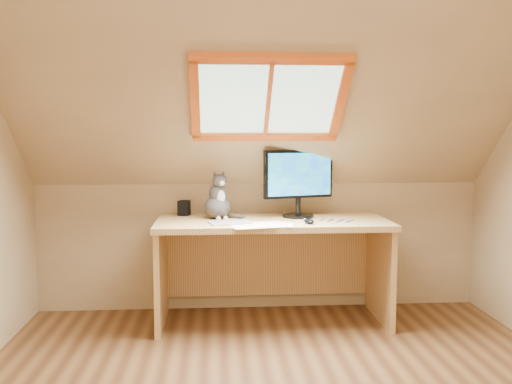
{
  "coord_description": "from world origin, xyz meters",
  "views": [
    {
      "loc": [
        -0.35,
        -2.73,
        1.4
      ],
      "look_at": [
        -0.08,
        1.0,
        1.01
      ],
      "focal_mm": 40.0,
      "sensor_mm": 36.0,
      "label": 1
    }
  ],
  "objects": [
    {
      "name": "room_shell",
      "position": [
        0.0,
        -0.09,
        1.43
      ],
      "size": [
        3.52,
        3.52,
        2.41
      ],
      "color": "tan",
      "rests_on": "ground"
    },
    {
      "name": "desk",
      "position": [
        0.06,
        1.45,
        0.54
      ],
      "size": [
        1.69,
        0.74,
        0.77
      ],
      "color": "#E3B96C",
      "rests_on": "ground"
    },
    {
      "name": "monitor",
      "position": [
        0.27,
        1.47,
        1.06
      ],
      "size": [
        0.53,
        0.23,
        0.5
      ],
      "color": "black",
      "rests_on": "desk"
    },
    {
      "name": "cat",
      "position": [
        -0.34,
        1.46,
        0.9
      ],
      "size": [
        0.27,
        0.29,
        0.36
      ],
      "color": "#45403D",
      "rests_on": "desk"
    },
    {
      "name": "desk_speaker",
      "position": [
        -0.59,
        1.63,
        0.83
      ],
      "size": [
        0.1,
        0.1,
        0.12
      ],
      "primitive_type": "cube",
      "rotation": [
        0.0,
        0.0,
        -0.31
      ],
      "color": "black",
      "rests_on": "desk"
    },
    {
      "name": "graphics_tablet",
      "position": [
        -0.25,
        1.22,
        0.78
      ],
      "size": [
        0.32,
        0.25,
        0.01
      ],
      "primitive_type": "cube",
      "rotation": [
        0.0,
        0.0,
        0.2
      ],
      "color": "#B2B2B7",
      "rests_on": "desk"
    },
    {
      "name": "mouse",
      "position": [
        0.3,
        1.16,
        0.79
      ],
      "size": [
        0.09,
        0.12,
        0.03
      ],
      "primitive_type": "ellipsoid",
      "rotation": [
        0.0,
        0.0,
        0.24
      ],
      "color": "black",
      "rests_on": "desk"
    },
    {
      "name": "papers",
      "position": [
        -0.03,
        1.12,
        0.77
      ],
      "size": [
        0.35,
        0.3,
        0.01
      ],
      "color": "white",
      "rests_on": "desk"
    },
    {
      "name": "cables",
      "position": [
        0.42,
        1.26,
        0.77
      ],
      "size": [
        0.51,
        0.26,
        0.01
      ],
      "color": "silver",
      "rests_on": "desk"
    }
  ]
}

